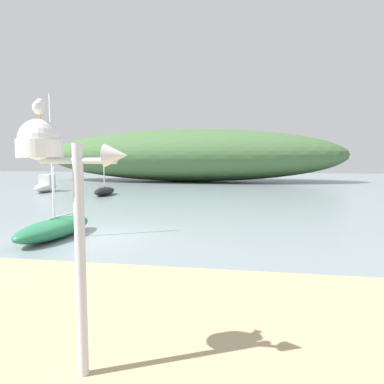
% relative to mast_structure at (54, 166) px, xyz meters
% --- Properties ---
extents(ground_plane, '(120.00, 120.00, 0.00)m').
position_rel_mast_structure_xyz_m(ground_plane, '(-3.22, 7.78, -2.65)').
color(ground_plane, gray).
extents(distant_hill, '(37.34, 12.56, 6.38)m').
position_rel_mast_structure_xyz_m(distant_hill, '(-5.54, 39.76, 0.54)').
color(distant_hill, '#476B3D').
rests_on(distant_hill, ground).
extents(mast_structure, '(1.29, 0.51, 2.98)m').
position_rel_mast_structure_xyz_m(mast_structure, '(0.00, 0.00, 0.00)').
color(mast_structure, silver).
rests_on(mast_structure, beach_sand).
extents(seagull_on_radar, '(0.20, 0.34, 0.24)m').
position_rel_mast_structure_xyz_m(seagull_on_radar, '(-0.17, 0.02, 0.67)').
color(seagull_on_radar, orange).
rests_on(seagull_on_radar, mast_structure).
extents(sailboat_far_left, '(1.52, 3.93, 4.91)m').
position_rel_mast_structure_xyz_m(sailboat_far_left, '(-4.52, 7.44, -2.29)').
color(sailboat_far_left, '#287A4C').
rests_on(sailboat_far_left, ground).
extents(motorboat_far_right, '(1.66, 3.57, 1.43)m').
position_rel_mast_structure_xyz_m(motorboat_far_right, '(-14.86, 23.44, -2.12)').
color(motorboat_far_right, white).
rests_on(motorboat_far_right, ground).
extents(sailboat_mid_channel, '(1.17, 3.08, 3.20)m').
position_rel_mast_structure_xyz_m(sailboat_mid_channel, '(-8.82, 21.49, -2.33)').
color(sailboat_mid_channel, black).
rests_on(sailboat_mid_channel, ground).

